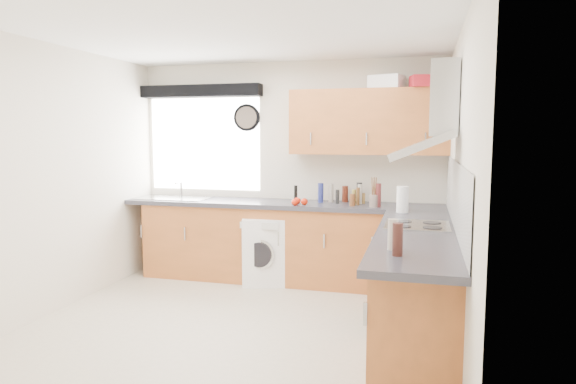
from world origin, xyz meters
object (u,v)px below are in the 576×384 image
(extractor_hood, at_px, (433,121))
(oven, at_px, (415,283))
(washing_machine, at_px, (266,250))
(upper_cabinets, at_px, (369,122))

(extractor_hood, bearing_deg, oven, 180.00)
(oven, relative_size, washing_machine, 1.13)
(extractor_hood, bearing_deg, washing_machine, 147.85)
(oven, distance_m, upper_cabinets, 1.99)
(upper_cabinets, bearing_deg, oven, -67.46)
(washing_machine, bearing_deg, extractor_hood, -48.20)
(upper_cabinets, height_order, washing_machine, upper_cabinets)
(extractor_hood, xyz_separation_m, washing_machine, (-1.75, 1.10, -1.40))
(upper_cabinets, xyz_separation_m, washing_machine, (-1.10, -0.23, -1.43))
(oven, relative_size, upper_cabinets, 0.50)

